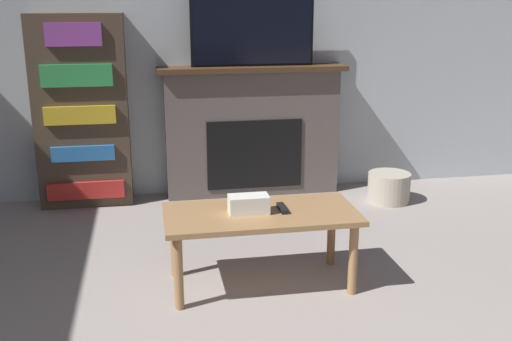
{
  "coord_description": "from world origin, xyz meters",
  "views": [
    {
      "loc": [
        -0.44,
        -0.34,
        1.57
      ],
      "look_at": [
        0.11,
        2.69,
        0.69
      ],
      "focal_mm": 42.0,
      "sensor_mm": 36.0,
      "label": 1
    }
  ],
  "objects_px": {
    "bookshelf": "(82,112)",
    "tv": "(253,30)",
    "fireplace": "(252,131)",
    "storage_basket": "(389,187)",
    "coffee_table": "(261,222)"
  },
  "relations": [
    {
      "from": "bookshelf",
      "to": "tv",
      "type": "bearing_deg",
      "value": 0.13
    },
    {
      "from": "fireplace",
      "to": "bookshelf",
      "type": "height_order",
      "value": "bookshelf"
    },
    {
      "from": "tv",
      "to": "storage_basket",
      "type": "height_order",
      "value": "tv"
    },
    {
      "from": "storage_basket",
      "to": "tv",
      "type": "bearing_deg",
      "value": 159.0
    },
    {
      "from": "tv",
      "to": "bookshelf",
      "type": "height_order",
      "value": "tv"
    },
    {
      "from": "tv",
      "to": "storage_basket",
      "type": "relative_size",
      "value": 2.9
    },
    {
      "from": "fireplace",
      "to": "coffee_table",
      "type": "distance_m",
      "value": 1.7
    },
    {
      "from": "fireplace",
      "to": "storage_basket",
      "type": "height_order",
      "value": "fireplace"
    },
    {
      "from": "fireplace",
      "to": "bookshelf",
      "type": "bearing_deg",
      "value": -179.03
    },
    {
      "from": "coffee_table",
      "to": "storage_basket",
      "type": "relative_size",
      "value": 3.18
    },
    {
      "from": "coffee_table",
      "to": "bookshelf",
      "type": "height_order",
      "value": "bookshelf"
    },
    {
      "from": "bookshelf",
      "to": "storage_basket",
      "type": "height_order",
      "value": "bookshelf"
    },
    {
      "from": "tv",
      "to": "coffee_table",
      "type": "height_order",
      "value": "tv"
    },
    {
      "from": "coffee_table",
      "to": "storage_basket",
      "type": "distance_m",
      "value": 1.82
    },
    {
      "from": "fireplace",
      "to": "bookshelf",
      "type": "relative_size",
      "value": 1.03
    }
  ]
}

